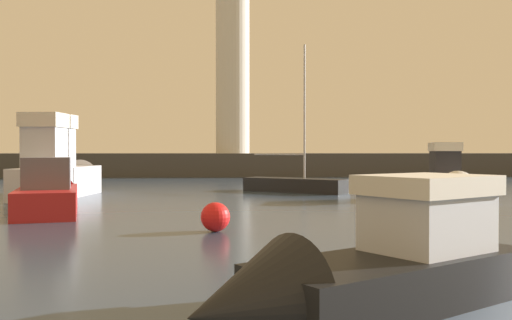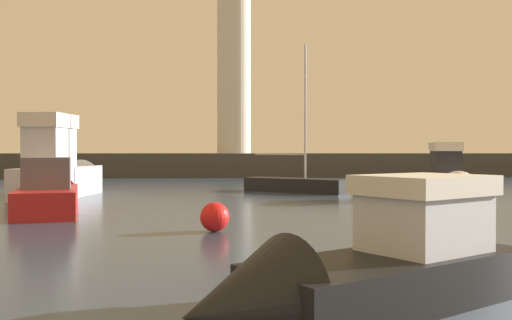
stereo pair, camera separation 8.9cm
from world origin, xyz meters
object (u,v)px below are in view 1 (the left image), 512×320
Objects in this scene: motorboat_4 at (450,183)px; sailboat_moored at (295,184)px; motorboat_2 at (62,170)px; motorboat_3 at (49,194)px; motorboat_1 at (360,271)px; mooring_buoy at (215,217)px; lighthouse at (233,64)px.

motorboat_4 is 9.39m from sailboat_moored.
motorboat_3 is (1.59, -7.57, -0.75)m from motorboat_2.
motorboat_1 is at bearing -64.83° from motorboat_2.
motorboat_3 is 0.87× the size of sailboat_moored.
motorboat_2 reaches higher than mooring_buoy.
motorboat_2 is 1.05× the size of sailboat_moored.
motorboat_2 is at bearing 121.14° from mooring_buoy.
motorboat_1 is at bearing -59.03° from motorboat_3.
motorboat_4 is (10.04, -29.48, -10.19)m from lighthouse.
motorboat_2 is 16.25m from mooring_buoy.
lighthouse is at bearing 69.24° from motorboat_2.
mooring_buoy is at bearing -138.79° from motorboat_4.
sailboat_moored is at bearing 11.02° from motorboat_2.
sailboat_moored is (12.94, 2.52, -0.97)m from motorboat_2.
motorboat_2 is 1.20× the size of motorboat_3.
sailboat_moored is at bearing -81.92° from lighthouse.
mooring_buoy is at bearing -58.86° from motorboat_2.
mooring_buoy is (-11.32, -9.91, -0.45)m from motorboat_4.
mooring_buoy is (-2.26, 8.78, -0.19)m from motorboat_1.
sailboat_moored reaches higher than motorboat_2.
motorboat_3 is 1.02× the size of motorboat_4.
motorboat_4 is (19.71, -3.97, -0.55)m from motorboat_2.
motorboat_4 is at bearing 64.14° from motorboat_1.
sailboat_moored is 17.02m from mooring_buoy.
motorboat_4 is (18.12, 3.60, 0.21)m from motorboat_3.
lighthouse is at bearing 98.08° from sailboat_moored.
motorboat_1 is 9.07m from mooring_buoy.
lighthouse reaches higher than motorboat_2.
motorboat_4 is (9.06, 18.70, 0.26)m from motorboat_1.
sailboat_moored is (3.26, -22.99, -10.61)m from lighthouse.
sailboat_moored is at bearing 41.63° from motorboat_3.
motorboat_3 is at bearing -168.76° from motorboat_4.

